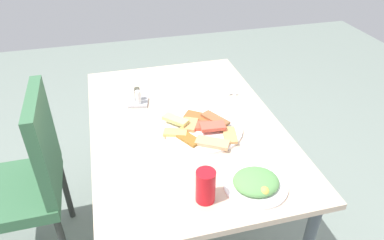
{
  "coord_description": "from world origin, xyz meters",
  "views": [
    {
      "loc": [
        -1.28,
        0.3,
        1.64
      ],
      "look_at": [
        -0.03,
        -0.03,
        0.77
      ],
      "focal_mm": 33.5,
      "sensor_mm": 36.0,
      "label": 1
    }
  ],
  "objects_px": {
    "salad_plate_greens": "(256,183)",
    "condiment_caddy": "(138,99)",
    "dining_chair": "(27,175)",
    "paper_napkin": "(227,87)",
    "soda_can": "(206,186)",
    "spoon": "(223,87)",
    "dining_table": "(185,137)",
    "pide_platter": "(202,129)",
    "fork": "(230,86)"
  },
  "relations": [
    {
      "from": "soda_can",
      "to": "dining_table",
      "type": "bearing_deg",
      "value": -5.07
    },
    {
      "from": "salad_plate_greens",
      "to": "fork",
      "type": "xyz_separation_m",
      "value": [
        0.72,
        -0.16,
        -0.01
      ]
    },
    {
      "from": "pide_platter",
      "to": "spoon",
      "type": "height_order",
      "value": "pide_platter"
    },
    {
      "from": "paper_napkin",
      "to": "condiment_caddy",
      "type": "bearing_deg",
      "value": 95.97
    },
    {
      "from": "pide_platter",
      "to": "spoon",
      "type": "xyz_separation_m",
      "value": [
        0.35,
        -0.21,
        -0.01
      ]
    },
    {
      "from": "pide_platter",
      "to": "fork",
      "type": "distance_m",
      "value": 0.43
    },
    {
      "from": "pide_platter",
      "to": "paper_napkin",
      "type": "height_order",
      "value": "pide_platter"
    },
    {
      "from": "soda_can",
      "to": "salad_plate_greens",
      "type": "bearing_deg",
      "value": -85.85
    },
    {
      "from": "dining_table",
      "to": "salad_plate_greens",
      "type": "bearing_deg",
      "value": -161.94
    },
    {
      "from": "dining_table",
      "to": "salad_plate_greens",
      "type": "xyz_separation_m",
      "value": [
        -0.45,
        -0.15,
        0.1
      ]
    },
    {
      "from": "fork",
      "to": "condiment_caddy",
      "type": "xyz_separation_m",
      "value": [
        -0.05,
        0.48,
        0.02
      ]
    },
    {
      "from": "dining_chair",
      "to": "pide_platter",
      "type": "distance_m",
      "value": 0.84
    },
    {
      "from": "salad_plate_greens",
      "to": "paper_napkin",
      "type": "distance_m",
      "value": 0.73
    },
    {
      "from": "soda_can",
      "to": "fork",
      "type": "relative_size",
      "value": 0.66
    },
    {
      "from": "dining_table",
      "to": "soda_can",
      "type": "height_order",
      "value": "soda_can"
    },
    {
      "from": "salad_plate_greens",
      "to": "soda_can",
      "type": "height_order",
      "value": "soda_can"
    },
    {
      "from": "spoon",
      "to": "dining_chair",
      "type": "bearing_deg",
      "value": 91.5
    },
    {
      "from": "dining_table",
      "to": "soda_can",
      "type": "relative_size",
      "value": 9.92
    },
    {
      "from": "dining_chair",
      "to": "spoon",
      "type": "relative_size",
      "value": 5.38
    },
    {
      "from": "dining_chair",
      "to": "soda_can",
      "type": "xyz_separation_m",
      "value": [
        -0.56,
        -0.68,
        0.29
      ]
    },
    {
      "from": "dining_table",
      "to": "salad_plate_greens",
      "type": "distance_m",
      "value": 0.48
    },
    {
      "from": "dining_chair",
      "to": "spoon",
      "type": "height_order",
      "value": "dining_chair"
    },
    {
      "from": "salad_plate_greens",
      "to": "paper_napkin",
      "type": "height_order",
      "value": "salad_plate_greens"
    },
    {
      "from": "dining_chair",
      "to": "paper_napkin",
      "type": "distance_m",
      "value": 1.05
    },
    {
      "from": "dining_chair",
      "to": "salad_plate_greens",
      "type": "bearing_deg",
      "value": -122.06
    },
    {
      "from": "paper_napkin",
      "to": "spoon",
      "type": "relative_size",
      "value": 0.81
    },
    {
      "from": "salad_plate_greens",
      "to": "condiment_caddy",
      "type": "bearing_deg",
      "value": 25.93
    },
    {
      "from": "dining_chair",
      "to": "fork",
      "type": "xyz_separation_m",
      "value": [
        0.17,
        -1.03,
        0.23
      ]
    },
    {
      "from": "soda_can",
      "to": "dining_chair",
      "type": "bearing_deg",
      "value": 50.67
    },
    {
      "from": "dining_table",
      "to": "spoon",
      "type": "distance_m",
      "value": 0.39
    },
    {
      "from": "dining_table",
      "to": "dining_chair",
      "type": "height_order",
      "value": "dining_chair"
    },
    {
      "from": "dining_table",
      "to": "dining_chair",
      "type": "xyz_separation_m",
      "value": [
        0.09,
        0.72,
        -0.15
      ]
    },
    {
      "from": "salad_plate_greens",
      "to": "paper_napkin",
      "type": "relative_size",
      "value": 1.65
    },
    {
      "from": "dining_chair",
      "to": "paper_napkin",
      "type": "bearing_deg",
      "value": -80.35
    },
    {
      "from": "dining_chair",
      "to": "soda_can",
      "type": "relative_size",
      "value": 7.47
    },
    {
      "from": "dining_chair",
      "to": "soda_can",
      "type": "height_order",
      "value": "dining_chair"
    },
    {
      "from": "spoon",
      "to": "fork",
      "type": "bearing_deg",
      "value": -98.31
    },
    {
      "from": "fork",
      "to": "condiment_caddy",
      "type": "distance_m",
      "value": 0.49
    },
    {
      "from": "dining_table",
      "to": "paper_napkin",
      "type": "relative_size",
      "value": 8.86
    },
    {
      "from": "dining_chair",
      "to": "paper_napkin",
      "type": "xyz_separation_m",
      "value": [
        0.17,
        -1.01,
        0.23
      ]
    },
    {
      "from": "soda_can",
      "to": "spoon",
      "type": "bearing_deg",
      "value": -23.07
    },
    {
      "from": "fork",
      "to": "spoon",
      "type": "bearing_deg",
      "value": 86.79
    },
    {
      "from": "dining_table",
      "to": "condiment_caddy",
      "type": "distance_m",
      "value": 0.3
    },
    {
      "from": "pide_platter",
      "to": "spoon",
      "type": "relative_size",
      "value": 2.06
    },
    {
      "from": "dining_chair",
      "to": "pide_platter",
      "type": "relative_size",
      "value": 2.61
    },
    {
      "from": "dining_table",
      "to": "fork",
      "type": "bearing_deg",
      "value": -49.03
    },
    {
      "from": "spoon",
      "to": "dining_table",
      "type": "bearing_deg",
      "value": 126.23
    },
    {
      "from": "soda_can",
      "to": "fork",
      "type": "distance_m",
      "value": 0.81
    },
    {
      "from": "pide_platter",
      "to": "fork",
      "type": "xyz_separation_m",
      "value": [
        0.35,
        -0.25,
        -0.01
      ]
    },
    {
      "from": "pide_platter",
      "to": "fork",
      "type": "bearing_deg",
      "value": -35.66
    }
  ]
}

